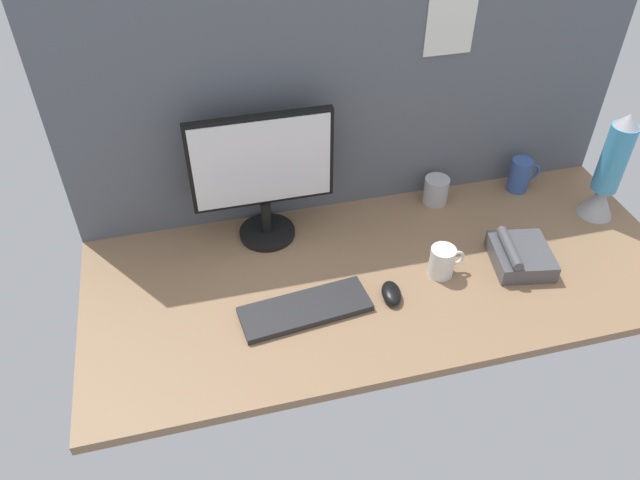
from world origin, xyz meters
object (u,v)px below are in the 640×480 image
Objects in this scene: mug_ceramic_white at (443,261)px; desk_phone at (520,256)px; lava_lamp at (608,175)px; mouse at (391,293)px; mug_ceramic_blue at (520,175)px; mug_steel at (436,190)px; monitor at (263,172)px; keyboard at (305,309)px.

desk_phone is (24.93, -1.57, -1.73)cm from mug_ceramic_white.
mouse is at bearing -165.53° from lava_lamp.
mug_ceramic_blue is at bearing 38.08° from mug_ceramic_white.
mug_ceramic_white is 0.51× the size of desk_phone.
mug_ceramic_blue is (31.29, -0.32, 1.38)cm from mug_steel.
lava_lamp is (109.66, -16.63, -8.09)cm from monitor.
lava_lamp reaches higher than mug_steel.
monitor reaches higher than keyboard.
monitor reaches higher than mug_ceramic_blue.
mug_ceramic_blue is at bearing -0.58° from mug_steel.
mug_ceramic_blue is (43.13, 33.80, 1.21)cm from mug_ceramic_white.
mug_ceramic_white is 64.64cm from lava_lamp.
mug_ceramic_white is at bearing 176.40° from desk_phone.
mug_ceramic_white is at bearing -141.92° from mug_ceramic_blue.
mug_ceramic_white reaches higher than mug_steel.
keyboard is at bearing -176.92° from desk_phone.
mug_ceramic_blue reaches higher than mug_ceramic_white.
keyboard is 3.85× the size of mouse.
monitor reaches higher than lava_lamp.
lava_lamp is at bearing 13.39° from mug_ceramic_white.
desk_phone reaches higher than mouse.
keyboard is 0.97× the size of lava_lamp.
monitor is 3.58× the size of mug_ceramic_blue.
mouse is at bearing -51.30° from monitor.
lava_lamp reaches higher than mug_ceramic_white.
mug_ceramic_white reaches higher than desk_phone.
mouse is 0.44× the size of desk_phone.
mug_ceramic_blue reaches higher than mug_steel.
mouse is 1.01× the size of mug_steel.
mouse is 43.04cm from desk_phone.
mug_steel is 31.32cm from mug_ceramic_blue.
mug_ceramic_blue reaches higher than desk_phone.
lava_lamp is (50.13, -19.36, 11.18)cm from mug_steel.
mug_steel is (29.71, 39.97, 3.05)cm from mouse.
desk_phone is at bearing -69.86° from mug_steel.
mouse is 0.87× the size of mug_ceramic_white.
mouse is (25.46, -0.62, 0.70)cm from keyboard.
mouse is at bearing -174.28° from desk_phone.
monitor is at bearing -178.47° from mug_ceramic_blue.
monitor reaches higher than mouse.
mouse is 0.25× the size of lava_lamp.
monitor is 52.67cm from mouse.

